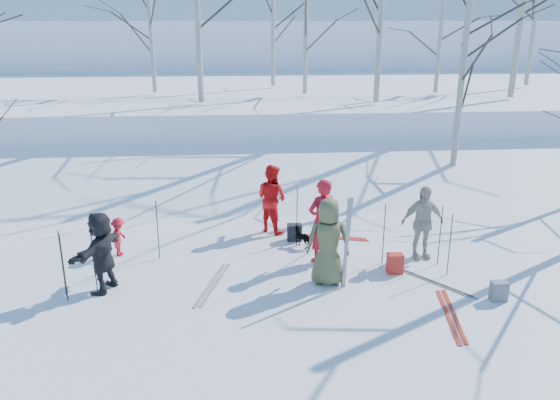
{
  "coord_description": "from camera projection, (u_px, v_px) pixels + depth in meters",
  "views": [
    {
      "loc": [
        -0.89,
        -9.71,
        5.0
      ],
      "look_at": [
        0.0,
        1.5,
        1.3
      ],
      "focal_mm": 35.0,
      "sensor_mm": 36.0,
      "label": 1
    }
  ],
  "objects": [
    {
      "name": "ski_pole_a",
      "position": [
        321.0,
        209.0,
        13.21
      ],
      "size": [
        0.02,
        0.02,
        1.34
      ],
      "primitive_type": "cylinder",
      "color": "black",
      "rests_on": "ground"
    },
    {
      "name": "backpack_grey",
      "position": [
        499.0,
        291.0,
        10.21
      ],
      "size": [
        0.3,
        0.2,
        0.38
      ],
      "primitive_type": "cube",
      "color": "slate",
      "rests_on": "ground"
    },
    {
      "name": "ski_pair_a",
      "position": [
        432.0,
        282.0,
        10.97
      ],
      "size": [
        2.04,
        2.09,
        0.02
      ],
      "primitive_type": null,
      "rotation": [
        0.0,
        0.0,
        0.66
      ],
      "color": "silver",
      "rests_on": "ground"
    },
    {
      "name": "ski_pole_f",
      "position": [
        62.0,
        264.0,
        10.22
      ],
      "size": [
        0.02,
        0.02,
        1.34
      ],
      "primitive_type": "cylinder",
      "color": "black",
      "rests_on": "ground"
    },
    {
      "name": "birch_plateau_f",
      "position": [
        273.0,
        26.0,
        23.91
      ],
      "size": [
        4.24,
        4.24,
        5.2
      ],
      "primitive_type": null,
      "color": "silver",
      "rests_on": "snow_plateau"
    },
    {
      "name": "skier_redor_behind",
      "position": [
        272.0,
        198.0,
        13.39
      ],
      "size": [
        1.04,
        1.04,
        1.7
      ],
      "primitive_type": "imported",
      "rotation": [
        0.0,
        0.0,
        2.37
      ],
      "color": "red",
      "rests_on": "ground"
    },
    {
      "name": "birch_plateau_e",
      "position": [
        151.0,
        37.0,
        21.79
      ],
      "size": [
        3.68,
        3.68,
        4.4
      ],
      "primitive_type": null,
      "color": "silver",
      "rests_on": "snow_plateau"
    },
    {
      "name": "skier_grey_west",
      "position": [
        102.0,
        252.0,
        10.42
      ],
      "size": [
        1.0,
        1.56,
        1.6
      ],
      "primitive_type": "imported",
      "rotation": [
        0.0,
        0.0,
        4.33
      ],
      "color": "black",
      "rests_on": "ground"
    },
    {
      "name": "ski_pair_c",
      "position": [
        328.0,
        237.0,
        13.21
      ],
      "size": [
        1.08,
        1.99,
        0.02
      ],
      "primitive_type": null,
      "rotation": [
        0.0,
        0.0,
        1.33
      ],
      "color": "red",
      "rests_on": "ground"
    },
    {
      "name": "birch_edge_e",
      "position": [
        460.0,
        98.0,
        16.48
      ],
      "size": [
        4.48,
        4.48,
        5.54
      ],
      "primitive_type": null,
      "color": "silver",
      "rests_on": "ground"
    },
    {
      "name": "ski_pole_d",
      "position": [
        384.0,
        234.0,
        11.62
      ],
      "size": [
        0.02,
        0.02,
        1.34
      ],
      "primitive_type": "cylinder",
      "color": "black",
      "rests_on": "ground"
    },
    {
      "name": "skier_red_seated",
      "position": [
        119.0,
        237.0,
        12.1
      ],
      "size": [
        0.41,
        0.61,
        0.88
      ],
      "primitive_type": "imported",
      "rotation": [
        0.0,
        0.0,
        1.41
      ],
      "color": "red",
      "rests_on": "ground"
    },
    {
      "name": "birch_plateau_c",
      "position": [
        381.0,
        4.0,
        18.76
      ],
      "size": [
        5.29,
        5.29,
        6.7
      ],
      "primitive_type": null,
      "color": "silver",
      "rests_on": "snow_plateau"
    },
    {
      "name": "birch_plateau_g",
      "position": [
        535.0,
        16.0,
        23.95
      ],
      "size": [
        4.78,
        4.78,
        5.98
      ],
      "primitive_type": null,
      "color": "silver",
      "rests_on": "snow_plateau"
    },
    {
      "name": "skier_cream_east",
      "position": [
        422.0,
        222.0,
        11.87
      ],
      "size": [
        1.0,
        0.5,
        1.65
      ],
      "primitive_type": "imported",
      "rotation": [
        0.0,
        0.0,
        0.1
      ],
      "color": "beige",
      "rests_on": "ground"
    },
    {
      "name": "far_hill",
      "position": [
        246.0,
        58.0,
        46.18
      ],
      "size": [
        90.0,
        30.0,
        6.0
      ],
      "primitive_type": "cube",
      "color": "white",
      "rests_on": "ground"
    },
    {
      "name": "ski_pole_b",
      "position": [
        158.0,
        230.0,
        11.86
      ],
      "size": [
        0.02,
        0.02,
        1.34
      ],
      "primitive_type": "cylinder",
      "color": "black",
      "rests_on": "ground"
    },
    {
      "name": "ski_pole_h",
      "position": [
        297.0,
        215.0,
        12.79
      ],
      "size": [
        0.02,
        0.02,
        1.34
      ],
      "primitive_type": "cylinder",
      "color": "black",
      "rests_on": "ground"
    },
    {
      "name": "skier_olive_center",
      "position": [
        328.0,
        242.0,
        10.67
      ],
      "size": [
        0.93,
        0.67,
        1.77
      ],
      "primitive_type": "imported",
      "rotation": [
        0.0,
        0.0,
        3.01
      ],
      "color": "#4E5332",
      "rests_on": "ground"
    },
    {
      "name": "birch_plateau_h",
      "position": [
        440.0,
        40.0,
        21.76
      ],
      "size": [
        3.48,
        3.48,
        4.11
      ],
      "primitive_type": null,
      "color": "silver",
      "rests_on": "snow_plateau"
    },
    {
      "name": "upright_ski_right",
      "position": [
        347.0,
        243.0,
        10.46
      ],
      "size": [
        0.15,
        0.23,
        1.89
      ],
      "primitive_type": "cube",
      "rotation": [
        0.1,
        0.0,
        0.39
      ],
      "color": "silver",
      "rests_on": "ground"
    },
    {
      "name": "ski_pair_d",
      "position": [
        451.0,
        315.0,
        9.71
      ],
      "size": [
        0.81,
        1.96,
        0.02
      ],
      "primitive_type": null,
      "rotation": [
        0.0,
        0.0,
        -0.16
      ],
      "color": "red",
      "rests_on": "ground"
    },
    {
      "name": "ski_pole_e",
      "position": [
        94.0,
        259.0,
        10.41
      ],
      "size": [
        0.02,
        0.02,
        1.34
      ],
      "primitive_type": "cylinder",
      "color": "black",
      "rests_on": "ground"
    },
    {
      "name": "dog",
      "position": [
        303.0,
        237.0,
        12.63
      ],
      "size": [
        0.55,
        0.56,
        0.46
      ],
      "primitive_type": "imported",
      "rotation": [
        0.0,
        0.0,
        3.9
      ],
      "color": "black",
      "rests_on": "ground"
    },
    {
      "name": "skier_red_north",
      "position": [
        322.0,
        221.0,
        11.67
      ],
      "size": [
        0.8,
        0.69,
        1.86
      ],
      "primitive_type": "imported",
      "rotation": [
        0.0,
        0.0,
        3.58
      ],
      "color": "red",
      "rests_on": "ground"
    },
    {
      "name": "upright_ski_left",
      "position": [
        346.0,
        244.0,
        10.41
      ],
      "size": [
        0.1,
        0.17,
        1.9
      ],
      "primitive_type": "cube",
      "rotation": [
        0.07,
        0.0,
        0.21
      ],
      "color": "silver",
      "rests_on": "ground"
    },
    {
      "name": "backpack_red",
      "position": [
        395.0,
        263.0,
        11.32
      ],
      "size": [
        0.32,
        0.22,
        0.42
      ],
      "primitive_type": "cube",
      "color": "red",
      "rests_on": "ground"
    },
    {
      "name": "ski_pair_b",
      "position": [
        213.0,
        284.0,
        10.86
      ],
      "size": [
        1.18,
        2.0,
        0.02
      ],
      "primitive_type": null,
      "rotation": [
        0.0,
        0.0,
        -0.27
      ],
      "color": "silver",
      "rests_on": "ground"
    },
    {
      "name": "backpack_dark",
      "position": [
        294.0,
        232.0,
        13.01
      ],
      "size": [
        0.34,
        0.24,
        0.4
      ],
      "primitive_type": "cube",
      "color": "black",
      "rests_on": "ground"
    },
    {
      "name": "ski_pole_c",
      "position": [
        450.0,
        245.0,
        11.06
      ],
      "size": [
        0.02,
        0.02,
        1.34
      ],
      "primitive_type": "cylinder",
      "color": "black",
      "rests_on": "ground"
    },
    {
      "name": "ski_pole_i",
      "position": [
        64.0,
        268.0,
        10.03
      ],
      "size": [
        0.02,
        0.02,
        1.34
      ],
      "primitive_type": "cylinder",
      "color": "black",
      "rests_on": "ground"
    },
    {
      "name": "snow_plateau",
      "position": [
        255.0,
        107.0,
        26.61
      ],
      "size": [
        70.0,
        18.0,
        2.2
      ],
      "primitive_type": "cube",
      "color": "white",
      "rests_on": "ground"
    },
    {
      "name": "ski_pole_g",
      "position": [
        440.0,
        236.0,
        11.56
      ],
      "size": [
        0.02,
        0.02,
        1.34
      ],
      "primitive_type": "cylinder",
      "color": "black",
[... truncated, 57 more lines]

